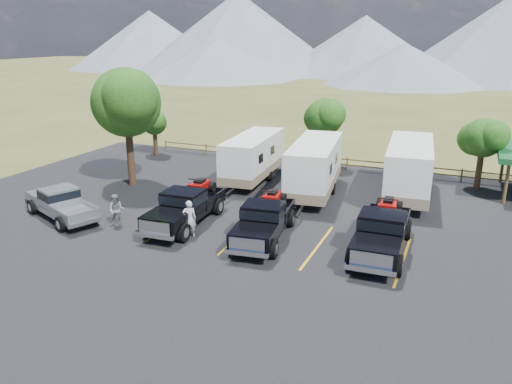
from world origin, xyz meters
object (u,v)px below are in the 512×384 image
at_px(rig_right, 382,230).
at_px(trailer_center, 315,167).
at_px(pickup_silver, 61,203).
at_px(rig_center, 264,219).
at_px(person_a, 189,219).
at_px(trailer_right, 409,170).
at_px(tree_big_nw, 126,102).
at_px(person_b, 116,210).
at_px(rig_left, 186,206).
at_px(trailer_left, 253,158).

height_order(rig_right, trailer_center, trailer_center).
height_order(rig_right, pickup_silver, rig_right).
distance_m(rig_center, rig_right, 5.71).
bearing_deg(rig_right, rig_center, -175.29).
distance_m(rig_center, pickup_silver, 11.49).
bearing_deg(trailer_center, person_a, -119.69).
relative_size(rig_right, trailer_center, 0.69).
height_order(trailer_right, person_a, trailer_right).
height_order(trailer_center, person_a, trailer_center).
bearing_deg(rig_right, person_a, -169.83).
relative_size(tree_big_nw, person_b, 4.46).
height_order(rig_left, trailer_left, trailer_left).
bearing_deg(rig_center, trailer_left, 108.65).
height_order(rig_left, rig_center, rig_left).
bearing_deg(trailer_right, rig_right, -95.52).
bearing_deg(tree_big_nw, trailer_right, 14.28).
height_order(trailer_right, pickup_silver, trailer_right).
bearing_deg(rig_right, person_b, -172.57).
bearing_deg(trailer_left, pickup_silver, -125.62).
relative_size(trailer_center, trailer_right, 0.98).
distance_m(rig_left, pickup_silver, 7.04).
bearing_deg(rig_left, trailer_right, 38.94).
distance_m(rig_right, person_b, 13.68).
bearing_deg(trailer_left, tree_big_nw, -154.29).
height_order(trailer_left, trailer_center, trailer_center).
relative_size(trailer_center, person_a, 5.09).
bearing_deg(rig_right, tree_big_nw, 163.93).
relative_size(rig_left, person_a, 3.42).
distance_m(person_a, person_b, 4.30).
xyz_separation_m(rig_center, trailer_left, (-4.59, 9.16, 0.63)).
bearing_deg(trailer_right, trailer_center, -168.63).
relative_size(rig_center, person_b, 3.71).
bearing_deg(tree_big_nw, trailer_left, 29.86).
bearing_deg(trailer_right, pickup_silver, -151.43).
distance_m(trailer_center, person_a, 9.94).
xyz_separation_m(tree_big_nw, trailer_left, (7.18, 4.12, -3.91)).
bearing_deg(rig_center, trailer_center, 80.61).
xyz_separation_m(tree_big_nw, rig_right, (17.44, -4.38, -4.48)).
bearing_deg(rig_left, tree_big_nw, 142.67).
relative_size(tree_big_nw, rig_center, 1.20).
bearing_deg(tree_big_nw, rig_left, -34.22).
distance_m(rig_left, trailer_center, 9.10).
bearing_deg(rig_center, person_a, -167.51).
bearing_deg(pickup_silver, tree_big_nw, -154.13).
bearing_deg(tree_big_nw, rig_center, -23.19).
bearing_deg(trailer_right, rig_center, -126.20).
bearing_deg(tree_big_nw, rig_right, -14.09).
distance_m(tree_big_nw, person_a, 11.37).
bearing_deg(person_a, rig_center, 169.19).
bearing_deg(tree_big_nw, pickup_silver, -86.46).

